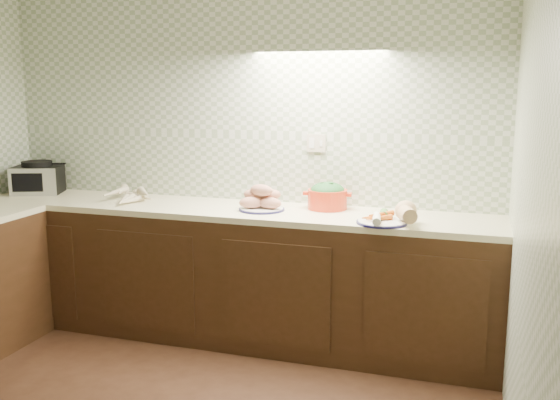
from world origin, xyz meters
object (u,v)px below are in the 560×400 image
(toaster_oven, at_px, (38,178))
(dutch_oven, at_px, (327,196))
(parsnip_pile, at_px, (127,196))
(onion_bowl, at_px, (265,200))
(sweet_potato_plate, at_px, (262,201))
(veg_plate, at_px, (394,215))

(toaster_oven, distance_m, dutch_oven, 2.22)
(parsnip_pile, xyz_separation_m, onion_bowl, (0.99, 0.12, 0.01))
(onion_bowl, relative_size, dutch_oven, 0.47)
(sweet_potato_plate, height_order, dutch_oven, dutch_oven)
(dutch_oven, height_order, veg_plate, dutch_oven)
(sweet_potato_plate, distance_m, dutch_oven, 0.44)
(onion_bowl, relative_size, veg_plate, 0.41)
(sweet_potato_plate, relative_size, dutch_oven, 0.92)
(parsnip_pile, relative_size, sweet_potato_plate, 1.79)
(toaster_oven, xyz_separation_m, veg_plate, (2.70, -0.23, -0.06))
(toaster_oven, xyz_separation_m, parsnip_pile, (0.81, -0.08, -0.08))
(parsnip_pile, distance_m, dutch_oven, 1.42)
(parsnip_pile, relative_size, dutch_oven, 1.65)
(dutch_oven, bearing_deg, toaster_oven, 176.18)
(veg_plate, bearing_deg, dutch_oven, 147.47)
(sweet_potato_plate, xyz_separation_m, onion_bowl, (-0.03, 0.13, -0.02))
(parsnip_pile, height_order, onion_bowl, onion_bowl)
(toaster_oven, xyz_separation_m, dutch_oven, (2.22, 0.08, -0.03))
(dutch_oven, bearing_deg, parsnip_pile, -179.68)
(toaster_oven, height_order, parsnip_pile, toaster_oven)
(toaster_oven, bearing_deg, veg_plate, -26.14)
(sweet_potato_plate, xyz_separation_m, veg_plate, (0.88, -0.14, -0.01))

